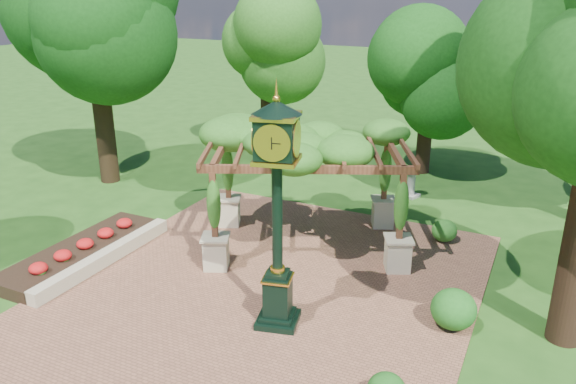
% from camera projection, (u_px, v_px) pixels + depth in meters
% --- Properties ---
extents(ground, '(120.00, 120.00, 0.00)m').
position_uv_depth(ground, '(242.00, 313.00, 13.14)').
color(ground, '#1E4714').
rests_on(ground, ground).
extents(brick_plaza, '(10.00, 12.00, 0.04)m').
position_uv_depth(brick_plaza, '(262.00, 293.00, 13.98)').
color(brick_plaza, brown).
rests_on(brick_plaza, ground).
extents(border_wall, '(0.35, 5.00, 0.40)m').
position_uv_depth(border_wall, '(105.00, 258.00, 15.38)').
color(border_wall, '#C6B793').
rests_on(border_wall, ground).
extents(flower_bed, '(1.50, 5.00, 0.36)m').
position_uv_depth(flower_bed, '(81.00, 252.00, 15.75)').
color(flower_bed, red).
rests_on(flower_bed, ground).
extents(pedestal_clock, '(1.23, 1.23, 5.17)m').
position_uv_depth(pedestal_clock, '(277.00, 196.00, 11.67)').
color(pedestal_clock, black).
rests_on(pedestal_clock, brick_plaza).
extents(pergola, '(6.59, 5.53, 3.55)m').
position_uv_depth(pergola, '(307.00, 151.00, 15.54)').
color(pergola, beige).
rests_on(pergola, brick_plaza).
extents(sundial, '(0.71, 0.71, 1.01)m').
position_uv_depth(sundial, '(411.00, 185.00, 20.28)').
color(sundial, gray).
rests_on(sundial, ground).
extents(shrub_mid, '(1.24, 1.24, 0.91)m').
position_uv_depth(shrub_mid, '(454.00, 309.00, 12.39)').
color(shrub_mid, '#1C5919').
rests_on(shrub_mid, brick_plaza).
extents(shrub_back, '(0.86, 0.86, 0.67)m').
position_uv_depth(shrub_back, '(444.00, 231.00, 16.66)').
color(shrub_back, '#2A6B1F').
rests_on(shrub_back, brick_plaza).
extents(tree_west_near, '(4.81, 4.81, 8.78)m').
position_uv_depth(tree_west_near, '(92.00, 21.00, 20.02)').
color(tree_west_near, black).
rests_on(tree_west_near, ground).
extents(tree_west_far, '(3.70, 3.70, 6.89)m').
position_uv_depth(tree_west_far, '(267.00, 47.00, 24.45)').
color(tree_west_far, '#332313').
rests_on(tree_west_far, ground).
extents(tree_north, '(3.55, 3.55, 5.88)m').
position_uv_depth(tree_north, '(430.00, 73.00, 21.74)').
color(tree_north, '#311D13').
rests_on(tree_north, ground).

